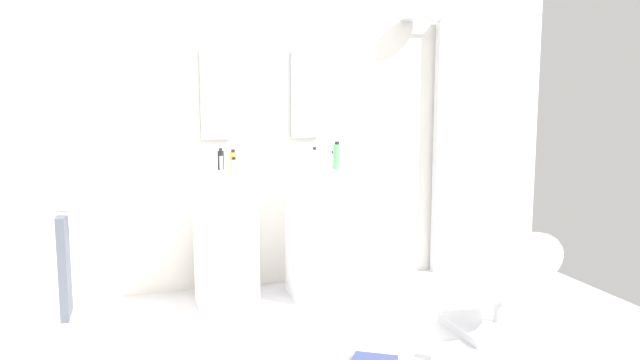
{
  "coord_description": "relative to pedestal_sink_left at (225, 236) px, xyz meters",
  "views": [
    {
      "loc": [
        -0.91,
        -3.04,
        1.48
      ],
      "look_at": [
        0.15,
        0.55,
        0.95
      ],
      "focal_mm": 35.27,
      "sensor_mm": 36.0,
      "label": 1
    }
  ],
  "objects": [
    {
      "name": "soap_bottle_green",
      "position": [
        0.79,
        -0.05,
        0.54
      ],
      "size": [
        0.06,
        0.06,
        0.2
      ],
      "color": "#59996B",
      "rests_on": "pedestal_sink_right"
    },
    {
      "name": "pedestal_sink_right",
      "position": [
        0.67,
        0.0,
        0.0
      ],
      "size": [
        0.45,
        0.45,
        1.03
      ],
      "color": "white",
      "rests_on": "ground_plane"
    },
    {
      "name": "vanity_mirror_left",
      "position": [
        0.0,
        0.36,
        0.97
      ],
      "size": [
        0.22,
        0.03,
        0.65
      ],
      "primitive_type": "cube",
      "color": "#8C9EA8"
    },
    {
      "name": "coffee_mug",
      "position": [
        0.99,
        -1.29,
        -0.43
      ],
      "size": [
        0.08,
        0.08,
        0.1
      ],
      "primitive_type": "cylinder",
      "color": "white",
      "rests_on": "area_rug"
    },
    {
      "name": "soap_bottle_black",
      "position": [
        0.0,
        0.16,
        0.51
      ],
      "size": [
        0.05,
        0.05,
        0.15
      ],
      "color": "black",
      "rests_on": "pedestal_sink_left"
    },
    {
      "name": "soap_bottle_grey",
      "position": [
        0.05,
        -0.14,
        0.5
      ],
      "size": [
        0.04,
        0.04,
        0.12
      ],
      "color": "#99999E",
      "rests_on": "pedestal_sink_left"
    },
    {
      "name": "vanity_mirror_right",
      "position": [
        0.67,
        0.36,
        0.97
      ],
      "size": [
        0.22,
        0.03,
        0.65
      ],
      "primitive_type": "cube",
      "color": "#8C9EA8"
    },
    {
      "name": "shower_column",
      "position": [
        1.8,
        0.31,
        0.59
      ],
      "size": [
        0.49,
        0.24,
        2.05
      ],
      "color": "#B7BABF",
      "rests_on": "ground_plane"
    },
    {
      "name": "soap_bottle_amber",
      "position": [
        0.05,
        -0.12,
        0.52
      ],
      "size": [
        0.05,
        0.05,
        0.17
      ],
      "color": "#C68C38",
      "rests_on": "pedestal_sink_left"
    },
    {
      "name": "soap_bottle_clear",
      "position": [
        0.69,
        0.14,
        0.51
      ],
      "size": [
        0.05,
        0.05,
        0.15
      ],
      "color": "silver",
      "rests_on": "pedestal_sink_right"
    },
    {
      "name": "towel_rack",
      "position": [
        -0.95,
        -1.1,
        0.14
      ],
      "size": [
        0.37,
        0.22,
        0.95
      ],
      "color": "#B7BABF",
      "rests_on": "ground_plane"
    },
    {
      "name": "pedestal_sink_left",
      "position": [
        0.0,
        0.0,
        0.0
      ],
      "size": [
        0.45,
        0.45,
        1.03
      ],
      "color": "white",
      "rests_on": "ground_plane"
    },
    {
      "name": "lounge_chair",
      "position": [
        1.55,
        -0.98,
        -0.14
      ],
      "size": [
        1.02,
        1.02,
        0.65
      ],
      "color": "#B7BABF",
      "rests_on": "ground_plane"
    },
    {
      "name": "rear_partition",
      "position": [
        0.34,
        0.43,
        0.81
      ],
      "size": [
        4.8,
        0.1,
        2.6
      ],
      "primitive_type": "cube",
      "color": "silver",
      "rests_on": "ground_plane"
    },
    {
      "name": "soap_bottle_white",
      "position": [
        0.79,
        0.02,
        0.5
      ],
      "size": [
        0.04,
        0.04,
        0.13
      ],
      "color": "white",
      "rests_on": "pedestal_sink_right"
    }
  ]
}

